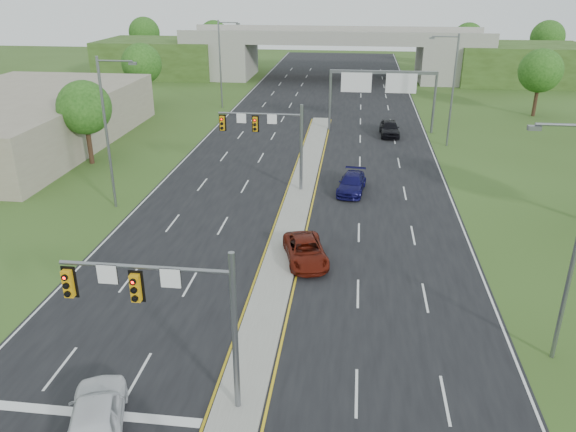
{
  "coord_description": "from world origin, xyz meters",
  "views": [
    {
      "loc": [
        4.13,
        -17.25,
        15.92
      ],
      "look_at": [
        0.45,
        12.79,
        3.0
      ],
      "focal_mm": 35.0,
      "sensor_mm": 36.0,
      "label": 1
    }
  ],
  "objects_px": {
    "sign_gantry": "(381,84)",
    "car_white": "(96,416)",
    "signal_mast_near": "(173,305)",
    "car_far_c": "(389,128)",
    "car_far_a": "(306,251)",
    "signal_mast_far": "(272,133)",
    "car_far_b": "(352,183)",
    "overpass": "(334,57)"
  },
  "relations": [
    {
      "from": "signal_mast_near",
      "to": "sign_gantry",
      "type": "height_order",
      "value": "signal_mast_near"
    },
    {
      "from": "signal_mast_near",
      "to": "signal_mast_far",
      "type": "height_order",
      "value": "same"
    },
    {
      "from": "car_white",
      "to": "signal_mast_near",
      "type": "bearing_deg",
      "value": -162.74
    },
    {
      "from": "signal_mast_near",
      "to": "sign_gantry",
      "type": "bearing_deg",
      "value": 78.75
    },
    {
      "from": "overpass",
      "to": "car_far_c",
      "type": "height_order",
      "value": "overpass"
    },
    {
      "from": "signal_mast_far",
      "to": "car_white",
      "type": "distance_m",
      "value": 27.33
    },
    {
      "from": "car_far_a",
      "to": "sign_gantry",
      "type": "bearing_deg",
      "value": 66.34
    },
    {
      "from": "car_white",
      "to": "car_far_b",
      "type": "distance_m",
      "value": 28.74
    },
    {
      "from": "sign_gantry",
      "to": "car_far_a",
      "type": "relative_size",
      "value": 2.35
    },
    {
      "from": "car_far_a",
      "to": "car_far_c",
      "type": "height_order",
      "value": "car_far_c"
    },
    {
      "from": "car_white",
      "to": "car_far_c",
      "type": "distance_m",
      "value": 47.04
    },
    {
      "from": "signal_mast_near",
      "to": "car_far_c",
      "type": "relative_size",
      "value": 1.43
    },
    {
      "from": "signal_mast_far",
      "to": "car_white",
      "type": "xyz_separation_m",
      "value": [
        -2.68,
        -26.93,
        -3.85
      ]
    },
    {
      "from": "sign_gantry",
      "to": "car_far_a",
      "type": "height_order",
      "value": "sign_gantry"
    },
    {
      "from": "signal_mast_near",
      "to": "car_far_b",
      "type": "xyz_separation_m",
      "value": [
        6.32,
        25.37,
        -4.0
      ]
    },
    {
      "from": "sign_gantry",
      "to": "car_far_b",
      "type": "xyz_separation_m",
      "value": [
        -2.63,
        -19.63,
        -4.52
      ]
    },
    {
      "from": "signal_mast_far",
      "to": "car_far_b",
      "type": "xyz_separation_m",
      "value": [
        6.32,
        0.37,
        -4.0
      ]
    },
    {
      "from": "signal_mast_far",
      "to": "car_far_b",
      "type": "distance_m",
      "value": 7.49
    },
    {
      "from": "signal_mast_near",
      "to": "signal_mast_far",
      "type": "xyz_separation_m",
      "value": [
        0.0,
        25.0,
        0.0
      ]
    },
    {
      "from": "car_white",
      "to": "car_far_c",
      "type": "height_order",
      "value": "car_white"
    },
    {
      "from": "overpass",
      "to": "car_far_b",
      "type": "xyz_separation_m",
      "value": [
        4.06,
        -54.71,
        -2.83
      ]
    },
    {
      "from": "car_white",
      "to": "sign_gantry",
      "type": "bearing_deg",
      "value": -122.32
    },
    {
      "from": "signal_mast_far",
      "to": "car_far_c",
      "type": "relative_size",
      "value": 1.43
    },
    {
      "from": "signal_mast_far",
      "to": "sign_gantry",
      "type": "height_order",
      "value": "signal_mast_far"
    },
    {
      "from": "sign_gantry",
      "to": "car_far_b",
      "type": "distance_m",
      "value": 20.31
    },
    {
      "from": "sign_gantry",
      "to": "car_white",
      "type": "distance_m",
      "value": 48.54
    },
    {
      "from": "sign_gantry",
      "to": "overpass",
      "type": "distance_m",
      "value": 35.75
    },
    {
      "from": "car_white",
      "to": "overpass",
      "type": "bearing_deg",
      "value": -111.85
    },
    {
      "from": "signal_mast_near",
      "to": "car_white",
      "type": "xyz_separation_m",
      "value": [
        -2.68,
        -1.93,
        -3.85
      ]
    },
    {
      "from": "signal_mast_near",
      "to": "overpass",
      "type": "relative_size",
      "value": 0.09
    },
    {
      "from": "signal_mast_near",
      "to": "car_white",
      "type": "distance_m",
      "value": 5.07
    },
    {
      "from": "car_far_c",
      "to": "signal_mast_far",
      "type": "bearing_deg",
      "value": -120.68
    },
    {
      "from": "car_white",
      "to": "car_far_a",
      "type": "xyz_separation_m",
      "value": [
        6.45,
        14.92,
        -0.17
      ]
    },
    {
      "from": "signal_mast_far",
      "to": "car_far_c",
      "type": "xyz_separation_m",
      "value": [
        10.07,
        18.35,
        -3.87
      ]
    },
    {
      "from": "overpass",
      "to": "car_white",
      "type": "distance_m",
      "value": 82.19
    },
    {
      "from": "signal_mast_far",
      "to": "car_white",
      "type": "relative_size",
      "value": 1.39
    },
    {
      "from": "overpass",
      "to": "signal_mast_near",
      "type": "bearing_deg",
      "value": -91.62
    },
    {
      "from": "car_far_b",
      "to": "overpass",
      "type": "bearing_deg",
      "value": 100.84
    },
    {
      "from": "sign_gantry",
      "to": "car_white",
      "type": "xyz_separation_m",
      "value": [
        -11.63,
        -46.92,
        -4.36
      ]
    },
    {
      "from": "sign_gantry",
      "to": "overpass",
      "type": "xyz_separation_m",
      "value": [
        -6.68,
        35.08,
        -1.69
      ]
    },
    {
      "from": "car_far_b",
      "to": "car_far_c",
      "type": "height_order",
      "value": "car_far_c"
    },
    {
      "from": "car_far_b",
      "to": "signal_mast_near",
      "type": "bearing_deg",
      "value": -97.39
    }
  ]
}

